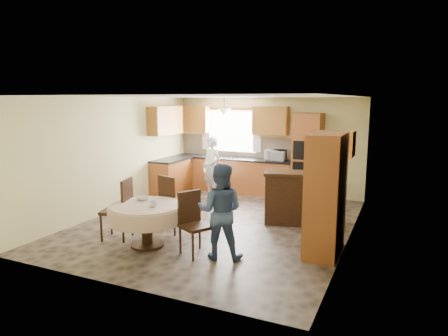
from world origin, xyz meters
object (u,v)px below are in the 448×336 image
Objects in this scene: sideboard at (299,200)px; person_sink at (212,168)px; chair_right at (193,220)px; oven_tower at (307,157)px; chair_left at (121,206)px; cupboard at (326,194)px; dining_table at (146,214)px; chair_back at (172,201)px; person_dining at (220,211)px.

person_sink is (-2.49, 1.15, 0.29)m from sideboard.
chair_right is 0.65× the size of person_sink.
oven_tower reaches higher than chair_left.
person_sink is at bearing 142.33° from sideboard.
dining_table is (-2.77, -0.92, -0.41)m from cupboard.
oven_tower is at bearing 17.55° from chair_right.
person_sink reaches higher than chair_back.
sideboard is 0.91× the size of person_dining.
chair_back is (-1.70, -3.51, -0.47)m from oven_tower.
chair_right is 0.67× the size of person_dining.
sideboard is at bearing -81.21° from oven_tower.
oven_tower is 2.13m from sideboard.
person_sink is (-0.48, 2.63, 0.18)m from chair_back.
cupboard is 1.80× the size of chair_back.
sideboard is at bearing -124.72° from chair_back.
person_sink is (-1.34, 3.39, 0.22)m from chair_right.
oven_tower is 1.55× the size of sideboard.
sideboard is 1.08× the size of dining_table.
chair_back reaches higher than sideboard.
dining_table is at bearing -144.37° from sideboard.
chair_right is (0.87, 0.04, -0.00)m from dining_table.
chair_right is at bearing 2.70° from dining_table.
chair_back is at bearing 122.68° from chair_left.
chair_right is at bearing -130.01° from sideboard.
cupboard is 1.69m from person_dining.
sideboard is 3.41m from chair_left.
oven_tower is 4.27m from person_dining.
chair_back is 1.53m from person_dining.
cupboard is at bearing 18.35° from dining_table.
chair_right is (-0.83, -4.27, -0.50)m from oven_tower.
chair_left is at bearing 115.97° from chair_right.
oven_tower reaches higher than chair_back.
oven_tower is 3.93m from chair_back.
dining_table is at bearing -111.53° from oven_tower.
dining_table is at bearing -11.31° from person_dining.
sideboard is at bearing 114.05° from chair_left.
person_sink is (0.14, 3.32, 0.17)m from chair_left.
chair_left is 1.49m from chair_right.
chair_back is 1.15m from chair_right.
chair_right is (-1.90, -0.88, -0.41)m from cupboard.
cupboard is 1.92× the size of chair_right.
cupboard is 2.95m from dining_table.
chair_right reaches higher than sideboard.
dining_table is 1.26× the size of chair_right.
person_dining is at bearing -149.29° from cupboard.
chair_left is (-0.62, 0.11, 0.04)m from dining_table.
oven_tower is at bearing 68.47° from dining_table.
oven_tower reaches higher than person_dining.
person_dining is at bearing -40.54° from person_sink.
person_dining reaches higher than sideboard.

